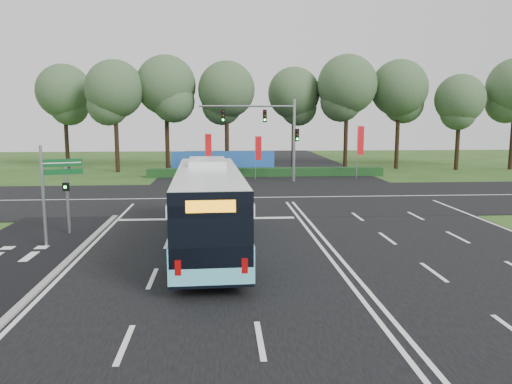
% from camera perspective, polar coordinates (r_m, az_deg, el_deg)
% --- Properties ---
extents(ground, '(120.00, 120.00, 0.00)m').
position_cam_1_polar(ground, '(22.71, 6.82, -5.54)').
color(ground, '#294617').
rests_on(ground, ground).
extents(road_main, '(20.00, 120.00, 0.04)m').
position_cam_1_polar(road_main, '(22.70, 6.82, -5.49)').
color(road_main, black).
rests_on(road_main, ground).
extents(road_cross, '(120.00, 14.00, 0.05)m').
position_cam_1_polar(road_cross, '(34.33, 3.07, -0.63)').
color(road_cross, black).
rests_on(road_cross, ground).
extents(bike_path, '(5.00, 18.00, 0.06)m').
position_cam_1_polar(bike_path, '(21.10, -27.23, -7.46)').
color(bike_path, black).
rests_on(bike_path, ground).
extents(kerb_strip, '(0.25, 18.00, 0.12)m').
position_cam_1_polar(kerb_strip, '(20.27, -20.93, -7.61)').
color(kerb_strip, gray).
rests_on(kerb_strip, ground).
extents(city_bus, '(3.06, 12.58, 3.59)m').
position_cam_1_polar(city_bus, '(20.90, -5.45, -1.68)').
color(city_bus, '#65D6EA').
rests_on(city_bus, ground).
extents(pedestrian_signal, '(0.31, 0.41, 3.37)m').
position_cam_1_polar(pedestrian_signal, '(24.91, -20.77, -0.46)').
color(pedestrian_signal, gray).
rests_on(pedestrian_signal, ground).
extents(street_sign, '(1.64, 0.54, 4.35)m').
position_cam_1_polar(street_sign, '(22.77, -22.32, 0.87)').
color(street_sign, gray).
rests_on(street_sign, ground).
extents(banner_flag_left, '(0.58, 0.26, 4.11)m').
position_cam_1_polar(banner_flag_left, '(44.58, -5.54, 4.92)').
color(banner_flag_left, gray).
rests_on(banner_flag_left, ground).
extents(banner_flag_mid, '(0.58, 0.12, 3.91)m').
position_cam_1_polar(banner_flag_mid, '(44.14, 0.20, 4.76)').
color(banner_flag_mid, gray).
rests_on(banner_flag_mid, ground).
extents(banner_flag_right, '(0.68, 0.28, 4.81)m').
position_cam_1_polar(banner_flag_right, '(45.91, 11.78, 5.42)').
color(banner_flag_right, gray).
rests_on(banner_flag_right, ground).
extents(traffic_light_gantry, '(8.41, 0.28, 7.00)m').
position_cam_1_polar(traffic_light_gantry, '(42.36, 1.97, 7.43)').
color(traffic_light_gantry, gray).
rests_on(traffic_light_gantry, ground).
extents(hedge, '(22.00, 1.20, 0.80)m').
position_cam_1_polar(hedge, '(46.59, 1.18, 2.28)').
color(hedge, '#133516').
rests_on(hedge, ground).
extents(blue_hoarding, '(10.00, 0.30, 2.20)m').
position_cam_1_polar(blue_hoarding, '(48.82, -3.78, 3.38)').
color(blue_hoarding, '#2055AF').
rests_on(blue_hoarding, ground).
extents(eucalyptus_row, '(52.88, 9.80, 11.93)m').
position_cam_1_polar(eucalyptus_row, '(52.71, 3.60, 11.62)').
color(eucalyptus_row, black).
rests_on(eucalyptus_row, ground).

